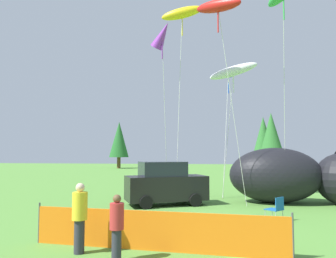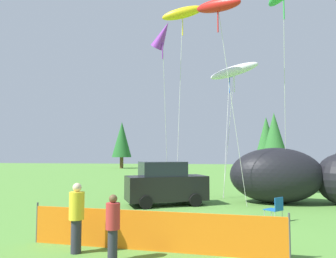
{
  "view_description": "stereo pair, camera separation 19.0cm",
  "coord_description": "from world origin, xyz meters",
  "px_view_note": "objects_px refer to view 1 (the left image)",
  "views": [
    {
      "loc": [
        0.74,
        -12.74,
        2.59
      ],
      "look_at": [
        -1.45,
        3.18,
        3.74
      ],
      "focal_mm": 35.0,
      "sensor_mm": 36.0,
      "label": 1
    },
    {
      "loc": [
        0.93,
        -12.71,
        2.59
      ],
      "look_at": [
        -1.45,
        3.18,
        3.74
      ],
      "focal_mm": 35.0,
      "sensor_mm": 36.0,
      "label": 2
    }
  ],
  "objects_px": {
    "spectator_in_red_shirt": "(117,225)",
    "kite_purple_delta": "(162,36)",
    "kite_yellow_hero": "(182,14)",
    "kite_red_lizard": "(218,7)",
    "kite_white_ghost": "(233,71)",
    "kite_blue_box": "(228,76)",
    "folding_chair": "(276,207)",
    "spectator_in_yellow_shirt": "(80,215)",
    "inflatable_cat": "(293,178)",
    "parked_car": "(165,184)"
  },
  "relations": [
    {
      "from": "parked_car",
      "to": "kite_purple_delta",
      "type": "bearing_deg",
      "value": 83.29
    },
    {
      "from": "parked_car",
      "to": "folding_chair",
      "type": "xyz_separation_m",
      "value": [
        4.71,
        -3.09,
        -0.53
      ]
    },
    {
      "from": "kite_blue_box",
      "to": "kite_red_lizard",
      "type": "bearing_deg",
      "value": -97.1
    },
    {
      "from": "spectator_in_red_shirt",
      "to": "kite_blue_box",
      "type": "height_order",
      "value": "kite_blue_box"
    },
    {
      "from": "parked_car",
      "to": "inflatable_cat",
      "type": "xyz_separation_m",
      "value": [
        6.39,
        1.42,
        0.27
      ]
    },
    {
      "from": "inflatable_cat",
      "to": "spectator_in_yellow_shirt",
      "type": "relative_size",
      "value": 3.8
    },
    {
      "from": "folding_chair",
      "to": "kite_yellow_hero",
      "type": "relative_size",
      "value": 0.08
    },
    {
      "from": "parked_car",
      "to": "folding_chair",
      "type": "distance_m",
      "value": 5.65
    },
    {
      "from": "spectator_in_red_shirt",
      "to": "kite_red_lizard",
      "type": "height_order",
      "value": "kite_red_lizard"
    },
    {
      "from": "spectator_in_red_shirt",
      "to": "kite_purple_delta",
      "type": "xyz_separation_m",
      "value": [
        -0.35,
        9.28,
        8.0
      ]
    },
    {
      "from": "spectator_in_red_shirt",
      "to": "spectator_in_yellow_shirt",
      "type": "bearing_deg",
      "value": 157.81
    },
    {
      "from": "inflatable_cat",
      "to": "kite_red_lizard",
      "type": "relative_size",
      "value": 0.67
    },
    {
      "from": "parked_car",
      "to": "spectator_in_yellow_shirt",
      "type": "relative_size",
      "value": 2.37
    },
    {
      "from": "inflatable_cat",
      "to": "spectator_in_red_shirt",
      "type": "xyz_separation_m",
      "value": [
        -6.35,
        -9.79,
        -0.44
      ]
    },
    {
      "from": "inflatable_cat",
      "to": "kite_yellow_hero",
      "type": "relative_size",
      "value": 0.62
    },
    {
      "from": "folding_chair",
      "to": "kite_blue_box",
      "type": "xyz_separation_m",
      "value": [
        -1.33,
        8.16,
        7.03
      ]
    },
    {
      "from": "kite_red_lizard",
      "to": "kite_blue_box",
      "type": "bearing_deg",
      "value": 82.9
    },
    {
      "from": "parked_car",
      "to": "spectator_in_red_shirt",
      "type": "relative_size",
      "value": 2.69
    },
    {
      "from": "kite_blue_box",
      "to": "kite_yellow_hero",
      "type": "bearing_deg",
      "value": -129.77
    },
    {
      "from": "spectator_in_yellow_shirt",
      "to": "kite_white_ghost",
      "type": "relative_size",
      "value": 0.22
    },
    {
      "from": "kite_red_lizard",
      "to": "inflatable_cat",
      "type": "bearing_deg",
      "value": 30.12
    },
    {
      "from": "spectator_in_yellow_shirt",
      "to": "kite_blue_box",
      "type": "height_order",
      "value": "kite_blue_box"
    },
    {
      "from": "kite_yellow_hero",
      "to": "kite_red_lizard",
      "type": "relative_size",
      "value": 1.08
    },
    {
      "from": "kite_white_ghost",
      "to": "kite_purple_delta",
      "type": "bearing_deg",
      "value": -145.31
    },
    {
      "from": "folding_chair",
      "to": "kite_blue_box",
      "type": "relative_size",
      "value": 0.11
    },
    {
      "from": "kite_white_ghost",
      "to": "kite_blue_box",
      "type": "xyz_separation_m",
      "value": [
        -0.23,
        1.45,
        0.08
      ]
    },
    {
      "from": "folding_chair",
      "to": "kite_purple_delta",
      "type": "relative_size",
      "value": 0.09
    },
    {
      "from": "kite_purple_delta",
      "to": "spectator_in_yellow_shirt",
      "type": "bearing_deg",
      "value": -95.08
    },
    {
      "from": "spectator_in_yellow_shirt",
      "to": "kite_yellow_hero",
      "type": "bearing_deg",
      "value": 79.68
    },
    {
      "from": "spectator_in_yellow_shirt",
      "to": "kite_red_lizard",
      "type": "height_order",
      "value": "kite_red_lizard"
    },
    {
      "from": "inflatable_cat",
      "to": "kite_yellow_hero",
      "type": "bearing_deg",
      "value": 177.51
    },
    {
      "from": "kite_white_ghost",
      "to": "kite_red_lizard",
      "type": "relative_size",
      "value": 0.81
    },
    {
      "from": "kite_blue_box",
      "to": "kite_purple_delta",
      "type": "relative_size",
      "value": 0.81
    },
    {
      "from": "kite_red_lizard",
      "to": "folding_chair",
      "type": "bearing_deg",
      "value": -48.72
    },
    {
      "from": "kite_yellow_hero",
      "to": "kite_red_lizard",
      "type": "height_order",
      "value": "kite_yellow_hero"
    },
    {
      "from": "kite_yellow_hero",
      "to": "folding_chair",
      "type": "bearing_deg",
      "value": -50.8
    },
    {
      "from": "folding_chair",
      "to": "kite_red_lizard",
      "type": "xyz_separation_m",
      "value": [
        -2.06,
        2.34,
        9.04
      ]
    },
    {
      "from": "spectator_in_red_shirt",
      "to": "kite_purple_delta",
      "type": "bearing_deg",
      "value": 92.13
    },
    {
      "from": "folding_chair",
      "to": "kite_blue_box",
      "type": "bearing_deg",
      "value": -36.92
    },
    {
      "from": "kite_yellow_hero",
      "to": "kite_blue_box",
      "type": "relative_size",
      "value": 1.39
    },
    {
      "from": "folding_chair",
      "to": "spectator_in_red_shirt",
      "type": "relative_size",
      "value": 0.57
    },
    {
      "from": "kite_blue_box",
      "to": "kite_purple_delta",
      "type": "xyz_separation_m",
      "value": [
        -3.68,
        -4.16,
        1.33
      ]
    },
    {
      "from": "kite_yellow_hero",
      "to": "kite_white_ghost",
      "type": "bearing_deg",
      "value": 31.33
    },
    {
      "from": "parked_car",
      "to": "kite_white_ghost",
      "type": "height_order",
      "value": "kite_white_ghost"
    },
    {
      "from": "spectator_in_yellow_shirt",
      "to": "kite_red_lizard",
      "type": "relative_size",
      "value": 0.18
    },
    {
      "from": "kite_red_lizard",
      "to": "kite_blue_box",
      "type": "relative_size",
      "value": 1.28
    },
    {
      "from": "folding_chair",
      "to": "spectator_in_yellow_shirt",
      "type": "height_order",
      "value": "spectator_in_yellow_shirt"
    },
    {
      "from": "kite_purple_delta",
      "to": "spectator_in_red_shirt",
      "type": "bearing_deg",
      "value": -87.87
    },
    {
      "from": "parked_car",
      "to": "kite_red_lizard",
      "type": "bearing_deg",
      "value": -40.8
    },
    {
      "from": "kite_white_ghost",
      "to": "kite_purple_delta",
      "type": "distance_m",
      "value": 4.96
    }
  ]
}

